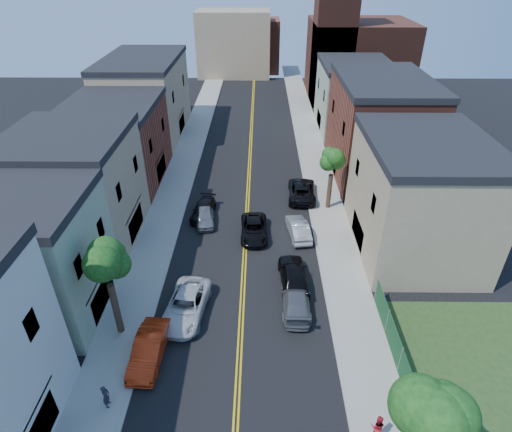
{
  "coord_description": "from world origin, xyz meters",
  "views": [
    {
      "loc": [
        1.21,
        -5.32,
        21.36
      ],
      "look_at": [
        0.91,
        25.31,
        2.0
      ],
      "focal_mm": 29.45,
      "sensor_mm": 36.0,
      "label": 1
    }
  ],
  "objects_px": {
    "grey_car_right": "(296,301)",
    "black_suv_lane": "(254,229)",
    "grey_car_left": "(205,216)",
    "silver_car_right": "(298,228)",
    "black_car_left": "(203,210)",
    "red_sedan": "(149,349)",
    "black_car_right": "(294,275)",
    "white_pickup": "(186,305)",
    "pedestrian_left": "(106,396)",
    "dark_car_right_far": "(302,190)",
    "pedestrian_right": "(377,427)"
  },
  "relations": [
    {
      "from": "black_car_left",
      "to": "pedestrian_left",
      "type": "height_order",
      "value": "pedestrian_left"
    },
    {
      "from": "grey_car_left",
      "to": "black_car_right",
      "type": "relative_size",
      "value": 0.79
    },
    {
      "from": "white_pickup",
      "to": "black_car_right",
      "type": "distance_m",
      "value": 8.25
    },
    {
      "from": "white_pickup",
      "to": "grey_car_left",
      "type": "xyz_separation_m",
      "value": [
        0.0,
        11.58,
        -0.1
      ]
    },
    {
      "from": "grey_car_right",
      "to": "black_car_right",
      "type": "relative_size",
      "value": 0.97
    },
    {
      "from": "grey_car_left",
      "to": "black_suv_lane",
      "type": "xyz_separation_m",
      "value": [
        4.53,
        -2.03,
        0.01
      ]
    },
    {
      "from": "grey_car_left",
      "to": "white_pickup",
      "type": "bearing_deg",
      "value": -97.31
    },
    {
      "from": "pedestrian_right",
      "to": "grey_car_left",
      "type": "bearing_deg",
      "value": -38.26
    },
    {
      "from": "silver_car_right",
      "to": "pedestrian_left",
      "type": "relative_size",
      "value": 2.87
    },
    {
      "from": "red_sedan",
      "to": "dark_car_right_far",
      "type": "distance_m",
      "value": 23.09
    },
    {
      "from": "red_sedan",
      "to": "grey_car_right",
      "type": "distance_m",
      "value": 10.28
    },
    {
      "from": "grey_car_right",
      "to": "red_sedan",
      "type": "bearing_deg",
      "value": 26.82
    },
    {
      "from": "dark_car_right_far",
      "to": "black_car_left",
      "type": "bearing_deg",
      "value": 24.34
    },
    {
      "from": "black_car_right",
      "to": "pedestrian_right",
      "type": "xyz_separation_m",
      "value": [
        3.47,
        -11.87,
        0.07
      ]
    },
    {
      "from": "pedestrian_left",
      "to": "red_sedan",
      "type": "bearing_deg",
      "value": -31.9
    },
    {
      "from": "red_sedan",
      "to": "black_car_right",
      "type": "relative_size",
      "value": 0.94
    },
    {
      "from": "black_car_left",
      "to": "pedestrian_right",
      "type": "bearing_deg",
      "value": -54.97
    },
    {
      "from": "grey_car_left",
      "to": "pedestrian_right",
      "type": "bearing_deg",
      "value": -68.65
    },
    {
      "from": "red_sedan",
      "to": "grey_car_left",
      "type": "relative_size",
      "value": 1.2
    },
    {
      "from": "dark_car_right_far",
      "to": "silver_car_right",
      "type": "bearing_deg",
      "value": 85.84
    },
    {
      "from": "white_pickup",
      "to": "silver_car_right",
      "type": "relative_size",
      "value": 1.25
    },
    {
      "from": "silver_car_right",
      "to": "pedestrian_left",
      "type": "height_order",
      "value": "pedestrian_left"
    },
    {
      "from": "white_pickup",
      "to": "grey_car_left",
      "type": "distance_m",
      "value": 11.58
    },
    {
      "from": "red_sedan",
      "to": "pedestrian_left",
      "type": "bearing_deg",
      "value": -112.62
    },
    {
      "from": "dark_car_right_far",
      "to": "black_suv_lane",
      "type": "relative_size",
      "value": 1.16
    },
    {
      "from": "grey_car_right",
      "to": "pedestrian_right",
      "type": "xyz_separation_m",
      "value": [
        3.47,
        -9.28,
        0.22
      ]
    },
    {
      "from": "grey_car_left",
      "to": "silver_car_right",
      "type": "distance_m",
      "value": 8.66
    },
    {
      "from": "white_pickup",
      "to": "dark_car_right_far",
      "type": "relative_size",
      "value": 0.97
    },
    {
      "from": "pedestrian_left",
      "to": "grey_car_left",
      "type": "bearing_deg",
      "value": -16.49
    },
    {
      "from": "grey_car_right",
      "to": "black_suv_lane",
      "type": "bearing_deg",
      "value": -69.43
    },
    {
      "from": "black_suv_lane",
      "to": "red_sedan",
      "type": "bearing_deg",
      "value": -116.66
    },
    {
      "from": "black_suv_lane",
      "to": "black_car_left",
      "type": "bearing_deg",
      "value": 144.87
    },
    {
      "from": "red_sedan",
      "to": "black_car_left",
      "type": "xyz_separation_m",
      "value": [
        1.38,
        16.53,
        -0.14
      ]
    },
    {
      "from": "black_car_left",
      "to": "black_car_right",
      "type": "bearing_deg",
      "value": -43.35
    },
    {
      "from": "grey_car_left",
      "to": "black_car_left",
      "type": "xyz_separation_m",
      "value": [
        -0.32,
        1.19,
        -0.03
      ]
    },
    {
      "from": "red_sedan",
      "to": "silver_car_right",
      "type": "distance_m",
      "value": 16.78
    },
    {
      "from": "grey_car_right",
      "to": "dark_car_right_far",
      "type": "relative_size",
      "value": 0.86
    },
    {
      "from": "grey_car_left",
      "to": "silver_car_right",
      "type": "height_order",
      "value": "silver_car_right"
    },
    {
      "from": "red_sedan",
      "to": "black_car_left",
      "type": "relative_size",
      "value": 1.07
    },
    {
      "from": "grey_car_right",
      "to": "silver_car_right",
      "type": "bearing_deg",
      "value": -93.69
    },
    {
      "from": "grey_car_right",
      "to": "pedestrian_right",
      "type": "height_order",
      "value": "pedestrian_right"
    },
    {
      "from": "dark_car_right_far",
      "to": "black_suv_lane",
      "type": "height_order",
      "value": "dark_car_right_far"
    },
    {
      "from": "red_sedan",
      "to": "white_pickup",
      "type": "relative_size",
      "value": 0.85
    },
    {
      "from": "red_sedan",
      "to": "black_car_left",
      "type": "bearing_deg",
      "value": 87.97
    },
    {
      "from": "black_suv_lane",
      "to": "pedestrian_left",
      "type": "bearing_deg",
      "value": -116.72
    },
    {
      "from": "grey_car_right",
      "to": "pedestrian_left",
      "type": "bearing_deg",
      "value": 36.93
    },
    {
      "from": "white_pickup",
      "to": "pedestrian_left",
      "type": "distance_m",
      "value": 7.81
    },
    {
      "from": "black_suv_lane",
      "to": "white_pickup",
      "type": "bearing_deg",
      "value": -116.96
    },
    {
      "from": "black_car_left",
      "to": "black_suv_lane",
      "type": "bearing_deg",
      "value": -26.5
    },
    {
      "from": "red_sedan",
      "to": "pedestrian_right",
      "type": "bearing_deg",
      "value": -18.28
    }
  ]
}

